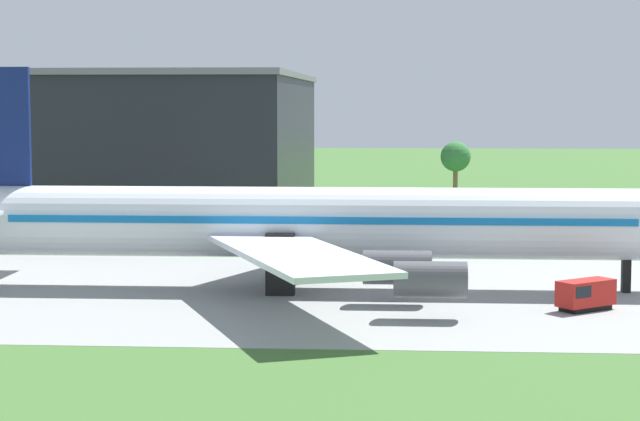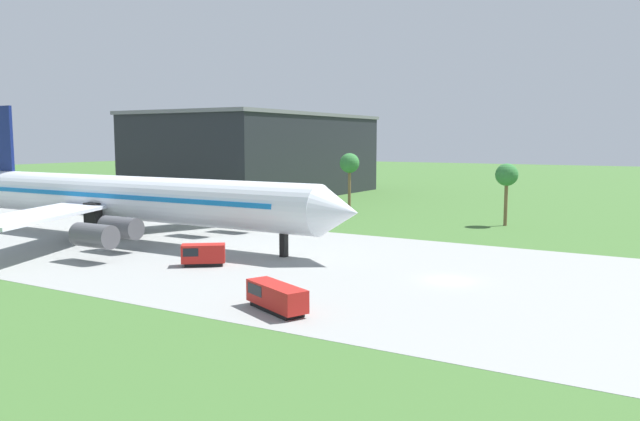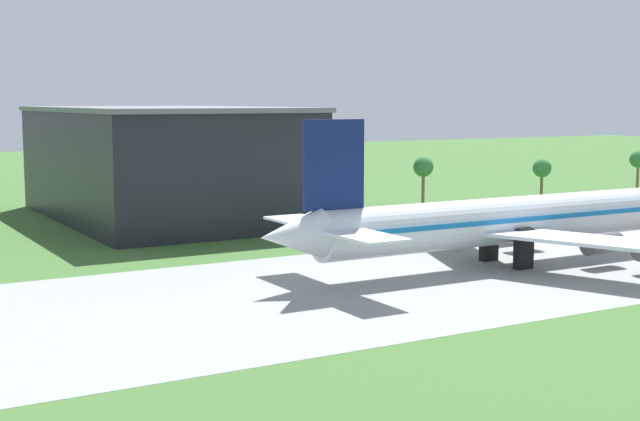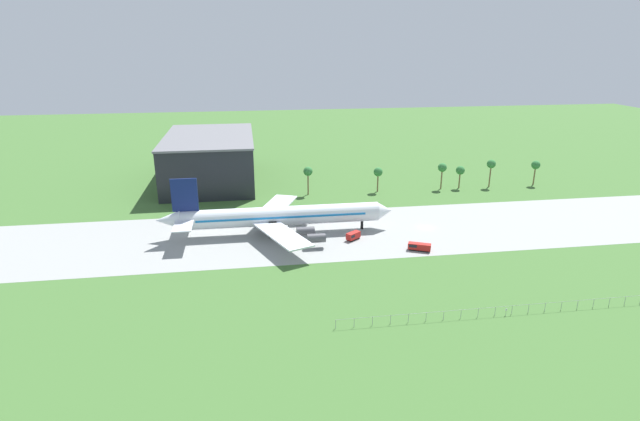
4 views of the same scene
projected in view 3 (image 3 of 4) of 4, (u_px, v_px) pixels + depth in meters
The scene contains 3 objects.
jet_airliner at pixel (517, 220), 115.69m from camera, with size 74.13×52.01×19.08m.
terminal_building at pixel (162, 163), 160.49m from camera, with size 36.72×61.20×20.03m.
palm_tree_row at pixel (632, 162), 183.77m from camera, with size 99.98×3.60×11.57m.
Camera 3 is at (-127.67, -84.35, 21.23)m, focal length 50.00 mm.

